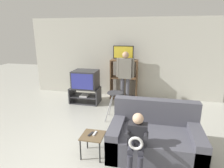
{
  "coord_description": "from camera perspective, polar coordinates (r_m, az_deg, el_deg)",
  "views": [
    {
      "loc": [
        0.97,
        -2.24,
        2.15
      ],
      "look_at": [
        0.01,
        2.13,
        0.9
      ],
      "focal_mm": 30.0,
      "sensor_mm": 36.0,
      "label": 1
    }
  ],
  "objects": [
    {
      "name": "snack_table",
      "position": [
        3.45,
        -5.85,
        -16.06
      ],
      "size": [
        0.39,
        0.39,
        0.4
      ],
      "color": "brown",
      "rests_on": "ground_plane"
    },
    {
      "name": "wall_back",
      "position": [
        6.28,
        3.35,
        7.81
      ],
      "size": [
        6.4,
        0.06,
        2.6
      ],
      "color": "beige",
      "rests_on": "ground_plane"
    },
    {
      "name": "television_main",
      "position": [
        5.78,
        -8.08,
        1.45
      ],
      "size": [
        0.74,
        0.6,
        0.54
      ],
      "color": "#2D2D33",
      "rests_on": "tv_stand"
    },
    {
      "name": "remote_control_black",
      "position": [
        3.43,
        -6.46,
        -14.88
      ],
      "size": [
        0.08,
        0.15,
        0.02
      ],
      "primitive_type": "cube",
      "rotation": [
        0.0,
        0.0,
        -0.29
      ],
      "color": "#232328",
      "rests_on": "snack_table"
    },
    {
      "name": "couch",
      "position": [
        3.61,
        12.8,
        -15.7
      ],
      "size": [
        1.59,
        0.99,
        0.92
      ],
      "color": "#4C4C56",
      "rests_on": "ground_plane"
    },
    {
      "name": "remote_control_white",
      "position": [
        3.44,
        -5.25,
        -14.76
      ],
      "size": [
        0.05,
        0.15,
        0.02
      ],
      "primitive_type": "cube",
      "rotation": [
        0.0,
        0.0,
        -0.08
      ],
      "color": "silver",
      "rests_on": "snack_table"
    },
    {
      "name": "folding_stool",
      "position": [
        4.63,
        0.98,
        -4.03
      ],
      "size": [
        0.45,
        0.44,
        0.72
      ],
      "color": "#99999E",
      "rests_on": "ground_plane"
    },
    {
      "name": "media_shelf",
      "position": [
        6.14,
        3.65,
        1.5
      ],
      "size": [
        0.87,
        0.39,
        1.29
      ],
      "color": "brown",
      "rests_on": "ground_plane"
    },
    {
      "name": "tv_stand",
      "position": [
        5.92,
        -8.16,
        -3.41
      ],
      "size": [
        0.9,
        0.54,
        0.48
      ],
      "color": "#38383D",
      "rests_on": "ground_plane"
    },
    {
      "name": "person_seated_child",
      "position": [
        2.97,
        7.59,
        -16.36
      ],
      "size": [
        0.33,
        0.43,
        0.97
      ],
      "color": "#2D2D38",
      "rests_on": "ground_plane"
    },
    {
      "name": "person_standing_adult",
      "position": [
        5.62,
        4.05,
        3.43
      ],
      "size": [
        0.53,
        0.2,
        1.6
      ],
      "color": "#4C4C56",
      "rests_on": "ground_plane"
    },
    {
      "name": "television_flat",
      "position": [
        5.96,
        3.46,
        9.33
      ],
      "size": [
        0.64,
        0.2,
        0.45
      ],
      "color": "black",
      "rests_on": "media_shelf"
    }
  ]
}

